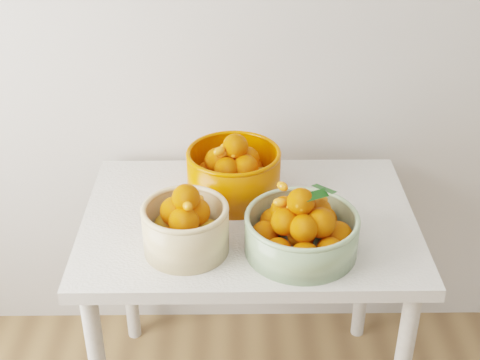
# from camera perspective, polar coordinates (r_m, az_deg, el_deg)

# --- Properties ---
(table) EXTENTS (1.00, 0.70, 0.75)m
(table) POSITION_cam_1_polar(r_m,az_deg,el_deg) (2.07, 0.76, -5.32)
(table) COLOR silver
(table) RESTS_ON ground
(bowl_cream) EXTENTS (0.29, 0.29, 0.21)m
(bowl_cream) POSITION_cam_1_polar(r_m,az_deg,el_deg) (1.84, -4.66, -3.95)
(bowl_cream) COLOR #D6B985
(bowl_cream) RESTS_ON table
(bowl_green) EXTENTS (0.40, 0.40, 0.20)m
(bowl_green) POSITION_cam_1_polar(r_m,az_deg,el_deg) (1.84, 5.29, -4.26)
(bowl_green) COLOR #8AA87C
(bowl_green) RESTS_ON table
(bowl_orange) EXTENTS (0.38, 0.38, 0.21)m
(bowl_orange) POSITION_cam_1_polar(r_m,az_deg,el_deg) (2.08, -0.54, 0.69)
(bowl_orange) COLOR #CE4A00
(bowl_orange) RESTS_ON table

